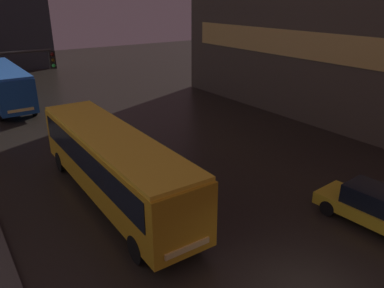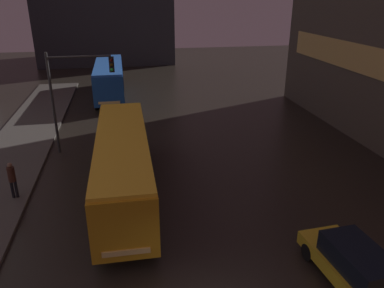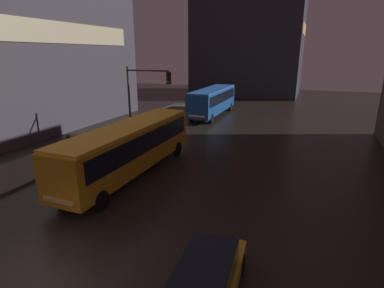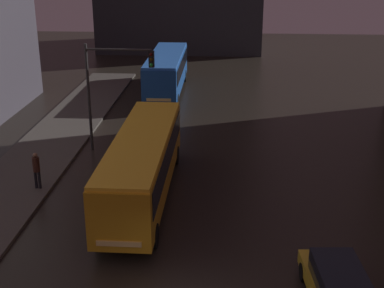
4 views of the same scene
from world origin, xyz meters
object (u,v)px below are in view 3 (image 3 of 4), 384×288
object	(u,v)px
bus_near	(130,144)
bus_far	(213,99)
car_taxi	(205,283)
pedestrian_mid	(69,144)
traffic_light_main	(143,92)

from	to	relation	value
bus_near	bus_far	world-z (taller)	bus_far
car_taxi	pedestrian_mid	bearing A→B (deg)	-36.83
bus_near	pedestrian_mid	world-z (taller)	bus_near
bus_far	pedestrian_mid	distance (m)	19.15
car_taxi	traffic_light_main	xyz separation A→B (m)	(-10.13, 13.87, 3.43)
traffic_light_main	bus_far	bearing A→B (deg)	83.05
bus_near	bus_far	distance (m)	19.14
bus_near	car_taxi	size ratio (longest dim) A/B	2.36
bus_near	car_taxi	bearing A→B (deg)	134.32
bus_near	pedestrian_mid	distance (m)	5.27
bus_near	pedestrian_mid	bearing A→B (deg)	-4.63
car_taxi	pedestrian_mid	world-z (taller)	pedestrian_mid
pedestrian_mid	bus_near	bearing A→B (deg)	14.37
bus_near	pedestrian_mid	size ratio (longest dim) A/B	6.32
bus_near	car_taxi	xyz separation A→B (m)	(7.52, -7.76, -1.13)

